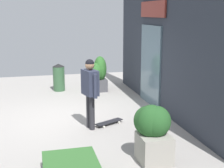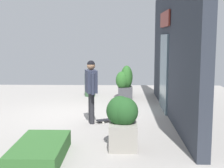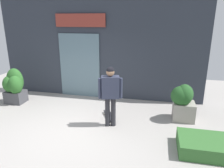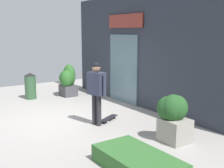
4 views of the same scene
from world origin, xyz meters
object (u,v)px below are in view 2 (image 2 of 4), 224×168
object	(u,v)px
skateboarder	(91,85)
trash_bin	(90,84)
skateboard	(110,119)
planter_box_left	(125,81)
planter_box_right	(122,118)

from	to	relation	value
skateboarder	trash_bin	world-z (taller)	skateboarder
skateboard	planter_box_left	xyz separation A→B (m)	(-3.49, 0.45, 0.56)
skateboarder	skateboard	distance (m)	1.09
skateboarder	planter_box_right	world-z (taller)	skateboarder
skateboarder	planter_box_right	bearing A→B (deg)	-82.98
skateboarder	planter_box_left	size ratio (longest dim) A/B	1.36
skateboard	trash_bin	xyz separation A→B (m)	(-3.84, -0.90, 0.42)
planter_box_left	trash_bin	distance (m)	1.40
skateboard	planter_box_left	distance (m)	3.56
skateboarder	planter_box_right	size ratio (longest dim) A/B	1.53
skateboard	skateboarder	bearing A→B (deg)	169.87
planter_box_left	skateboarder	bearing A→B (deg)	-14.41
planter_box_right	trash_bin	size ratio (longest dim) A/B	1.13
planter_box_left	planter_box_right	size ratio (longest dim) A/B	1.12
planter_box_right	trash_bin	bearing A→B (deg)	-168.58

